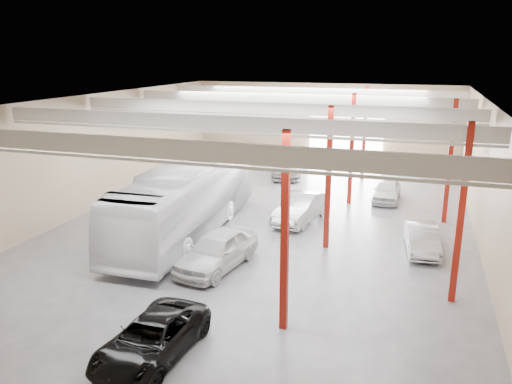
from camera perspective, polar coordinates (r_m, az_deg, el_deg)
The scene contains 8 objects.
depot_shell at distance 27.10m, azimuth 1.67°, elevation 6.32°, with size 22.12×32.12×7.06m.
coach_bus at distance 26.62m, azimuth -7.87°, elevation -0.86°, with size 3.14×13.40×3.73m, color white.
black_sedan at distance 16.69m, azimuth -11.83°, elevation -16.06°, with size 2.16×4.69×1.30m, color black.
car_row_a at distance 22.47m, azimuth -4.47°, elevation -6.64°, with size 1.99×4.96×1.69m, color silver.
car_row_b at distance 28.64m, azimuth 5.13°, elevation -1.83°, with size 1.68×4.83×1.59m, color #B4B4B9.
car_row_c at distance 39.35m, azimuth 3.49°, elevation 2.98°, with size 2.20×5.41×1.57m, color gray.
car_right_near at distance 25.59m, azimuth 18.41°, elevation -5.03°, with size 1.41×4.04×1.33m, color #ACACB1.
car_right_far at distance 33.68m, azimuth 14.72°, elevation 0.18°, with size 1.64×4.08×1.39m, color silver.
Camera 1 is at (7.81, -25.15, 9.29)m, focal length 35.00 mm.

